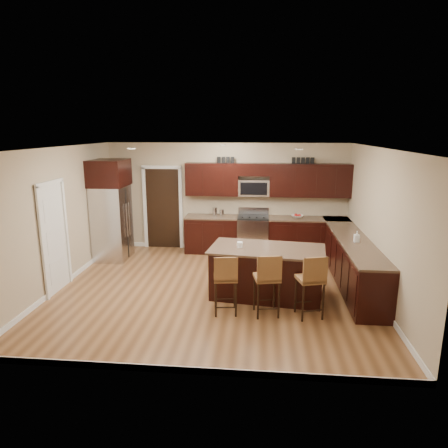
# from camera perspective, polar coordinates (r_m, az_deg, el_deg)

# --- Properties ---
(floor) EXTENTS (6.00, 6.00, 0.00)m
(floor) POSITION_cam_1_polar(r_m,az_deg,el_deg) (7.82, -1.40, -9.35)
(floor) COLOR brown
(floor) RESTS_ON ground
(ceiling) EXTENTS (6.00, 6.00, 0.00)m
(ceiling) POSITION_cam_1_polar(r_m,az_deg,el_deg) (7.22, -1.53, 10.84)
(ceiling) COLOR silver
(ceiling) RESTS_ON wall_back
(wall_back) EXTENTS (6.00, 0.00, 6.00)m
(wall_back) POSITION_cam_1_polar(r_m,az_deg,el_deg) (10.09, 0.41, 3.85)
(wall_back) COLOR tan
(wall_back) RESTS_ON floor
(wall_left) EXTENTS (0.00, 5.50, 5.50)m
(wall_left) POSITION_cam_1_polar(r_m,az_deg,el_deg) (8.31, -22.48, 0.75)
(wall_left) COLOR tan
(wall_left) RESTS_ON floor
(wall_right) EXTENTS (0.00, 5.50, 5.50)m
(wall_right) POSITION_cam_1_polar(r_m,az_deg,el_deg) (7.65, 21.44, -0.17)
(wall_right) COLOR tan
(wall_right) RESTS_ON floor
(base_cabinets) EXTENTS (4.02, 3.96, 0.92)m
(base_cabinets) POSITION_cam_1_polar(r_m,az_deg,el_deg) (9.04, 11.78, -3.36)
(base_cabinets) COLOR black
(base_cabinets) RESTS_ON floor
(upper_cabinets) EXTENTS (4.00, 0.33, 0.80)m
(upper_cabinets) POSITION_cam_1_polar(r_m,az_deg,el_deg) (9.82, 6.44, 6.39)
(upper_cabinets) COLOR black
(upper_cabinets) RESTS_ON wall_back
(range) EXTENTS (0.76, 0.64, 1.11)m
(range) POSITION_cam_1_polar(r_m,az_deg,el_deg) (9.94, 4.16, -1.50)
(range) COLOR silver
(range) RESTS_ON floor
(microwave) EXTENTS (0.76, 0.31, 0.40)m
(microwave) POSITION_cam_1_polar(r_m,az_deg,el_deg) (9.86, 4.29, 5.18)
(microwave) COLOR silver
(microwave) RESTS_ON upper_cabinets
(doorway) EXTENTS (0.85, 0.03, 2.06)m
(doorway) POSITION_cam_1_polar(r_m,az_deg,el_deg) (10.40, -8.70, 2.19)
(doorway) COLOR black
(doorway) RESTS_ON floor
(pantry_door) EXTENTS (0.03, 0.80, 2.04)m
(pantry_door) POSITION_cam_1_polar(r_m,az_deg,el_deg) (8.12, -23.11, -1.99)
(pantry_door) COLOR white
(pantry_door) RESTS_ON floor
(letter_decor) EXTENTS (2.20, 0.03, 0.15)m
(letter_decor) POSITION_cam_1_polar(r_m,az_deg,el_deg) (9.77, 5.66, 9.06)
(letter_decor) COLOR black
(letter_decor) RESTS_ON upper_cabinets
(island) EXTENTS (2.18, 1.33, 0.92)m
(island) POSITION_cam_1_polar(r_m,az_deg,el_deg) (7.45, 6.10, -7.05)
(island) COLOR black
(island) RESTS_ON floor
(stool_left) EXTENTS (0.43, 0.43, 1.03)m
(stool_left) POSITION_cam_1_polar(r_m,az_deg,el_deg) (6.61, 0.24, -7.69)
(stool_left) COLOR olive
(stool_left) RESTS_ON floor
(stool_mid) EXTENTS (0.47, 0.47, 1.07)m
(stool_mid) POSITION_cam_1_polar(r_m,az_deg,el_deg) (6.58, 6.26, -7.65)
(stool_mid) COLOR olive
(stool_mid) RESTS_ON floor
(stool_right) EXTENTS (0.50, 0.50, 1.08)m
(stool_right) POSITION_cam_1_polar(r_m,az_deg,el_deg) (6.63, 12.42, -7.70)
(stool_right) COLOR olive
(stool_right) RESTS_ON floor
(refrigerator) EXTENTS (0.79, 0.93, 2.35)m
(refrigerator) POSITION_cam_1_polar(r_m,az_deg,el_deg) (9.69, -15.81, 2.09)
(refrigerator) COLOR silver
(refrigerator) RESTS_ON floor
(floor_mat) EXTENTS (1.13, 0.93, 0.01)m
(floor_mat) POSITION_cam_1_polar(r_m,az_deg,el_deg) (9.51, 4.91, -5.15)
(floor_mat) COLOR brown
(floor_mat) RESTS_ON floor
(fruit_bowl) EXTENTS (0.29, 0.29, 0.07)m
(fruit_bowl) POSITION_cam_1_polar(r_m,az_deg,el_deg) (9.87, 10.41, 1.08)
(fruit_bowl) COLOR silver
(fruit_bowl) RESTS_ON base_cabinets
(soap_bottle) EXTENTS (0.10, 0.10, 0.21)m
(soap_bottle) POSITION_cam_1_polar(r_m,az_deg,el_deg) (8.02, 18.44, -1.72)
(soap_bottle) COLOR #B2B2B2
(soap_bottle) RESTS_ON base_cabinets
(canister_tall) EXTENTS (0.12, 0.12, 0.22)m
(canister_tall) POSITION_cam_1_polar(r_m,az_deg,el_deg) (9.88, -1.31, 1.75)
(canister_tall) COLOR silver
(canister_tall) RESTS_ON base_cabinets
(canister_short) EXTENTS (0.11, 0.11, 0.17)m
(canister_short) POSITION_cam_1_polar(r_m,az_deg,el_deg) (9.86, -0.32, 1.60)
(canister_short) COLOR silver
(canister_short) RESTS_ON base_cabinets
(island_jar) EXTENTS (0.10, 0.10, 0.10)m
(island_jar) POSITION_cam_1_polar(r_m,az_deg,el_deg) (7.29, 2.27, -2.97)
(island_jar) COLOR white
(island_jar) RESTS_ON island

